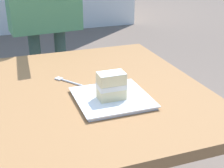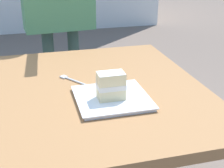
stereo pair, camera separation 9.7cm
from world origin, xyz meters
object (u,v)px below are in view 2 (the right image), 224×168
dessert_fork (73,80)px  dessert_plate (112,98)px  cake_slice (111,86)px  patio_table (65,113)px

dessert_fork → dessert_plate: bearing=-62.7°
dessert_plate → dessert_fork: (-0.11, 0.22, -0.00)m
cake_slice → dessert_plate: bearing=60.3°
dessert_plate → dessert_fork: dessert_plate is taller
patio_table → dessert_fork: bearing=59.7°
patio_table → cake_slice: cake_slice is taller
cake_slice → dessert_fork: 0.27m
patio_table → cake_slice: (0.16, -0.15, 0.17)m
dessert_plate → cake_slice: 0.06m
patio_table → dessert_plate: (0.17, -0.13, 0.11)m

